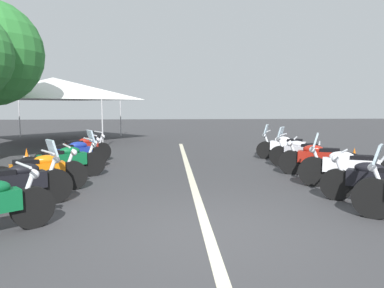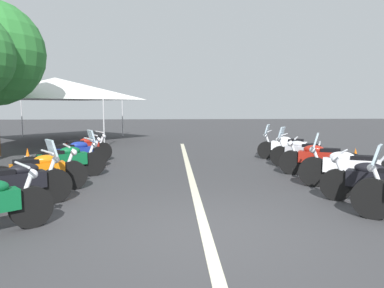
{
  "view_description": "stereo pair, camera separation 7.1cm",
  "coord_description": "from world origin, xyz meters",
  "views": [
    {
      "loc": [
        -4.9,
        0.56,
        1.87
      ],
      "look_at": [
        3.58,
        0.0,
        0.91
      ],
      "focal_mm": 33.16,
      "sensor_mm": 36.0,
      "label": 1
    },
    {
      "loc": [
        -4.9,
        0.49,
        1.87
      ],
      "look_at": [
        3.58,
        0.0,
        0.91
      ],
      "focal_mm": 33.16,
      "sensor_mm": 36.0,
      "label": 2
    }
  ],
  "objects": [
    {
      "name": "motorcycle_right_row_5",
      "position": [
        6.71,
        -3.41,
        0.46
      ],
      "size": [
        1.1,
        1.96,
        1.19
      ],
      "rotation": [
        0.0,
        0.0,
        1.12
      ],
      "color": "black",
      "rests_on": "ground_plane"
    },
    {
      "name": "traffic_cone_2",
      "position": [
        5.52,
        4.67,
        0.29
      ],
      "size": [
        0.36,
        0.36,
        0.61
      ],
      "color": "orange",
      "rests_on": "ground_plane"
    },
    {
      "name": "traffic_cone_0",
      "position": [
        5.01,
        -4.85,
        0.29
      ],
      "size": [
        0.36,
        0.36,
        0.61
      ],
      "color": "orange",
      "rests_on": "ground_plane"
    },
    {
      "name": "motorcycle_right_row_2",
      "position": [
        2.58,
        -3.41,
        0.48
      ],
      "size": [
        1.07,
        2.06,
        1.23
      ],
      "rotation": [
        0.0,
        0.0,
        1.15
      ],
      "color": "black",
      "rests_on": "ground_plane"
    },
    {
      "name": "motorcycle_right_row_3",
      "position": [
        3.98,
        -3.35,
        0.46
      ],
      "size": [
        1.08,
        1.97,
        1.0
      ],
      "rotation": [
        0.0,
        0.0,
        1.13
      ],
      "color": "black",
      "rests_on": "ground_plane"
    },
    {
      "name": "motorcycle_left_row_4",
      "position": [
        5.4,
        3.33,
        0.45
      ],
      "size": [
        1.18,
        1.85,
        0.98
      ],
      "rotation": [
        0.0,
        0.0,
        -1.04
      ],
      "color": "black",
      "rests_on": "ground_plane"
    },
    {
      "name": "motorcycle_left_row_1",
      "position": [
        1.41,
        3.26,
        0.47
      ],
      "size": [
        1.36,
        1.74,
        1.22
      ],
      "rotation": [
        0.0,
        0.0,
        -0.92
      ],
      "color": "black",
      "rests_on": "ground_plane"
    },
    {
      "name": "lane_centre_stripe",
      "position": [
        3.97,
        0.0,
        0.0
      ],
      "size": [
        15.67,
        0.16,
        0.01
      ],
      "primitive_type": "cube",
      "color": "beige",
      "rests_on": "ground_plane"
    },
    {
      "name": "motorcycle_left_row_2",
      "position": [
        2.58,
        3.28,
        0.46
      ],
      "size": [
        1.08,
        1.87,
        1.0
      ],
      "rotation": [
        0.0,
        0.0,
        -1.1
      ],
      "color": "black",
      "rests_on": "ground_plane"
    },
    {
      "name": "motorcycle_right_row_4",
      "position": [
        5.2,
        -3.34,
        0.46
      ],
      "size": [
        1.22,
        1.71,
        1.2
      ],
      "rotation": [
        0.0,
        0.0,
        0.98
      ],
      "color": "black",
      "rests_on": "ground_plane"
    },
    {
      "name": "motorcycle_left_row_3",
      "position": [
        4.02,
        3.18,
        0.47
      ],
      "size": [
        1.22,
        1.93,
        1.21
      ],
      "rotation": [
        0.0,
        0.0,
        -1.04
      ],
      "color": "black",
      "rests_on": "ground_plane"
    },
    {
      "name": "ground_plane",
      "position": [
        0.0,
        0.0,
        0.0
      ],
      "size": [
        80.0,
        80.0,
        0.0
      ],
      "primitive_type": "plane",
      "color": "#38383A"
    },
    {
      "name": "motorcycle_left_row_5",
      "position": [
        6.56,
        3.34,
        0.45
      ],
      "size": [
        1.19,
        1.74,
        0.99
      ],
      "rotation": [
        0.0,
        0.0,
        -1.0
      ],
      "color": "black",
      "rests_on": "ground_plane"
    },
    {
      "name": "motorcycle_right_row_1",
      "position": [
        1.25,
        -3.28,
        0.45
      ],
      "size": [
        1.38,
        1.75,
        0.99
      ],
      "rotation": [
        0.0,
        0.0,
        0.92
      ],
      "color": "black",
      "rests_on": "ground_plane"
    },
    {
      "name": "event_tent",
      "position": [
        13.41,
        6.31,
        2.65
      ],
      "size": [
        6.47,
        6.47,
        3.2
      ],
      "color": "white",
      "rests_on": "ground_plane"
    }
  ]
}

